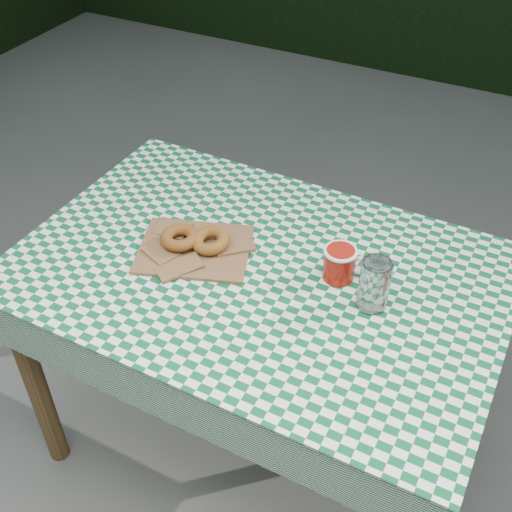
{
  "coord_description": "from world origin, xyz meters",
  "views": [
    {
      "loc": [
        0.7,
        -1.17,
        1.83
      ],
      "look_at": [
        0.15,
        -0.08,
        0.79
      ],
      "focal_mm": 44.75,
      "sensor_mm": 36.0,
      "label": 1
    }
  ],
  "objects_px": {
    "table": "(258,366)",
    "paper_bag": "(194,248)",
    "drinking_glass": "(374,285)",
    "coffee_mug": "(339,264)"
  },
  "relations": [
    {
      "from": "paper_bag",
      "to": "drinking_glass",
      "type": "height_order",
      "value": "drinking_glass"
    },
    {
      "from": "paper_bag",
      "to": "coffee_mug",
      "type": "distance_m",
      "value": 0.38
    },
    {
      "from": "table",
      "to": "paper_bag",
      "type": "distance_m",
      "value": 0.43
    },
    {
      "from": "coffee_mug",
      "to": "drinking_glass",
      "type": "bearing_deg",
      "value": -47.8
    },
    {
      "from": "table",
      "to": "drinking_glass",
      "type": "xyz_separation_m",
      "value": [
        0.3,
        0.0,
        0.45
      ]
    },
    {
      "from": "paper_bag",
      "to": "drinking_glass",
      "type": "xyz_separation_m",
      "value": [
        0.48,
        0.02,
        0.06
      ]
    },
    {
      "from": "drinking_glass",
      "to": "paper_bag",
      "type": "bearing_deg",
      "value": -178.19
    },
    {
      "from": "coffee_mug",
      "to": "paper_bag",
      "type": "bearing_deg",
      "value": 171.29
    },
    {
      "from": "coffee_mug",
      "to": "table",
      "type": "bearing_deg",
      "value": 177.36
    },
    {
      "from": "table",
      "to": "paper_bag",
      "type": "height_order",
      "value": "paper_bag"
    }
  ]
}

